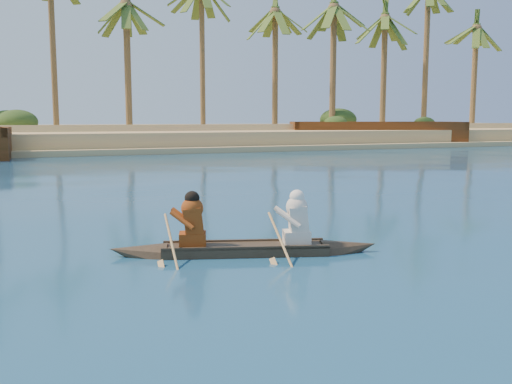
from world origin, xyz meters
name	(u,v)px	position (x,y,z in m)	size (l,w,h in m)	color
ground	(257,211)	(0.00, 0.00, 0.00)	(160.00, 160.00, 0.00)	navy
sandy_embankment	(80,135)	(0.00, 46.89, 0.53)	(150.00, 51.00, 1.50)	tan
palm_grove	(90,44)	(0.00, 35.00, 8.00)	(110.00, 14.00, 16.00)	#39591F
shrub_cluster	(98,132)	(0.00, 31.50, 1.20)	(100.00, 6.00, 2.40)	#283F17
canoe	(245,240)	(-1.84, -4.00, 0.24)	(4.42, 1.86, 1.22)	#3C2D21
barge_right	(375,136)	(21.44, 27.00, 0.80)	(14.38, 8.96, 2.28)	#5E2C14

